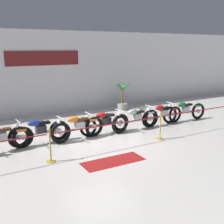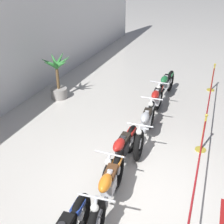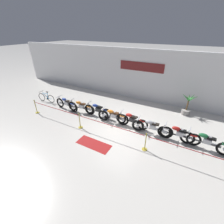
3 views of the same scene
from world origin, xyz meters
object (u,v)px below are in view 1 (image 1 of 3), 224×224
object	(u,v)px
motorcycle_blue_2	(39,131)
floor_banner	(113,161)
potted_palm_left_of_row	(122,97)
motorcycle_silver_5	(136,119)
motorcycle_red_6	(162,114)
motorcycle_red_4	(105,122)
motorcycle_green_7	(184,111)
stanchion_mid_right	(160,130)
stanchion_far_left	(70,135)
motorcycle_orange_3	(78,127)
stanchion_mid_left	(50,151)

from	to	relation	value
motorcycle_blue_2	floor_banner	world-z (taller)	motorcycle_blue_2
potted_palm_left_of_row	floor_banner	size ratio (longest dim) A/B	0.84
motorcycle_silver_5	motorcycle_red_6	distance (m)	1.47
motorcycle_blue_2	motorcycle_red_4	bearing A→B (deg)	-1.83
motorcycle_red_6	motorcycle_green_7	xyz separation A→B (m)	(1.30, -0.02, 0.00)
motorcycle_blue_2	stanchion_mid_right	xyz separation A→B (m)	(4.03, -1.75, -0.11)
motorcycle_blue_2	stanchion_far_left	size ratio (longest dim) A/B	0.18
potted_palm_left_of_row	floor_banner	bearing A→B (deg)	-124.62
motorcycle_red_4	motorcycle_orange_3	bearing A→B (deg)	-172.38
motorcycle_red_6	motorcycle_green_7	world-z (taller)	motorcycle_green_7
potted_palm_left_of_row	stanchion_mid_left	world-z (taller)	potted_palm_left_of_row
motorcycle_red_4	motorcycle_green_7	bearing A→B (deg)	-2.33
motorcycle_red_4	motorcycle_silver_5	distance (m)	1.37
motorcycle_red_4	floor_banner	size ratio (longest dim) A/B	1.13
stanchion_mid_right	floor_banner	xyz separation A→B (m)	(-2.58, -0.92, -0.35)
motorcycle_red_4	motorcycle_red_6	distance (m)	2.83
stanchion_far_left	stanchion_mid_left	world-z (taller)	same
motorcycle_silver_5	stanchion_mid_right	xyz separation A→B (m)	(0.07, -1.46, -0.11)
motorcycle_orange_3	motorcycle_silver_5	bearing A→B (deg)	-0.95
motorcycle_silver_5	motorcycle_green_7	xyz separation A→B (m)	(2.77, 0.04, 0.01)
motorcycle_silver_5	floor_banner	distance (m)	3.49
stanchion_mid_right	motorcycle_red_4	bearing A→B (deg)	130.51
motorcycle_blue_2	stanchion_far_left	bearing A→B (deg)	-75.28
motorcycle_red_4	floor_banner	world-z (taller)	motorcycle_red_4
motorcycle_silver_5	stanchion_far_left	bearing A→B (deg)	-157.32
motorcycle_red_4	motorcycle_green_7	size ratio (longest dim) A/B	0.89
motorcycle_blue_2	floor_banner	bearing A→B (deg)	-61.44
motorcycle_orange_3	motorcycle_silver_5	size ratio (longest dim) A/B	0.90
motorcycle_green_7	floor_banner	world-z (taller)	motorcycle_green_7
motorcycle_blue_2	stanchion_far_left	distance (m)	1.84
motorcycle_orange_3	motorcycle_green_7	world-z (taller)	motorcycle_orange_3
motorcycle_red_4	potted_palm_left_of_row	world-z (taller)	potted_palm_left_of_row
motorcycle_orange_3	stanchion_mid_left	xyz separation A→B (m)	(-1.55, -1.50, -0.12)
motorcycle_orange_3	motorcycle_red_4	size ratio (longest dim) A/B	1.00
motorcycle_orange_3	motorcycle_red_6	bearing A→B (deg)	0.30
floor_banner	stanchion_mid_left	bearing A→B (deg)	151.57
motorcycle_orange_3	stanchion_far_left	distance (m)	1.78
stanchion_mid_left	floor_banner	bearing A→B (deg)	-29.30
motorcycle_blue_2	motorcycle_silver_5	size ratio (longest dim) A/B	0.91
motorcycle_red_4	motorcycle_green_7	world-z (taller)	motorcycle_green_7
stanchion_mid_left	potted_palm_left_of_row	bearing A→B (deg)	41.17
potted_palm_left_of_row	stanchion_mid_left	distance (m)	7.63
motorcycle_blue_2	motorcycle_red_4	size ratio (longest dim) A/B	1.01
motorcycle_red_6	potted_palm_left_of_row	distance (m)	3.50
stanchion_mid_right	stanchion_far_left	bearing A→B (deg)	180.00
motorcycle_blue_2	motorcycle_green_7	xyz separation A→B (m)	(6.73, -0.25, 0.01)
potted_palm_left_of_row	stanchion_mid_right	bearing A→B (deg)	-106.87
motorcycle_silver_5	motorcycle_red_6	xyz separation A→B (m)	(1.47, 0.06, 0.01)
motorcycle_orange_3	motorcycle_red_6	world-z (taller)	motorcycle_orange_3
stanchion_far_left	floor_banner	size ratio (longest dim) A/B	6.42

